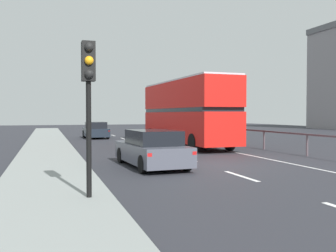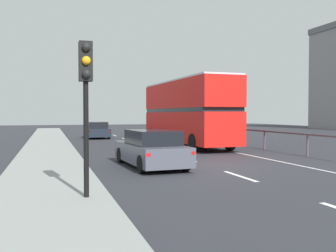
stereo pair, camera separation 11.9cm
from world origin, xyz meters
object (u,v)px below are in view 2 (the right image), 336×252
at_px(double_decker_bus_red, 187,111).
at_px(sedan_car_ahead, 97,130).
at_px(hatchback_car_near, 151,149).
at_px(traffic_signal_pole, 86,81).

bearing_deg(double_decker_bus_red, sedan_car_ahead, 114.55).
xyz_separation_m(hatchback_car_near, traffic_signal_pole, (-2.99, -5.41, 2.13)).
distance_m(hatchback_car_near, sedan_car_ahead, 18.16).
distance_m(double_decker_bus_red, traffic_signal_pole, 16.09).
bearing_deg(sedan_car_ahead, traffic_signal_pole, -98.28).
relative_size(double_decker_bus_red, hatchback_car_near, 2.33).
xyz_separation_m(double_decker_bus_red, sedan_car_ahead, (-4.65, 9.46, -1.58)).
height_order(hatchback_car_near, traffic_signal_pole, traffic_signal_pole).
xyz_separation_m(traffic_signal_pole, sedan_car_ahead, (3.06, 23.58, -2.15)).
bearing_deg(traffic_signal_pole, sedan_car_ahead, 82.59).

